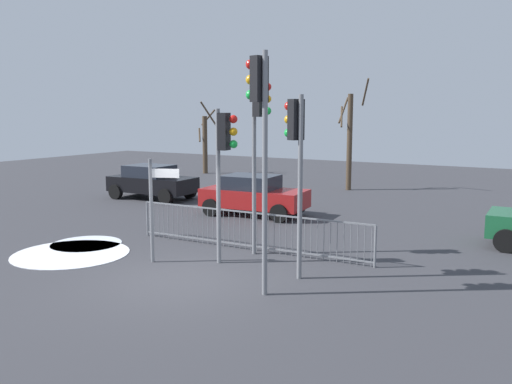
{
  "coord_description": "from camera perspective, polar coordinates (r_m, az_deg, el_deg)",
  "views": [
    {
      "loc": [
        7.45,
        -9.38,
        3.77
      ],
      "look_at": [
        0.35,
        2.85,
        1.66
      ],
      "focal_mm": 37.89,
      "sensor_mm": 36.0,
      "label": 1
    }
  ],
  "objects": [
    {
      "name": "bare_tree_left",
      "position": [
        26.46,
        9.86,
        5.59
      ],
      "size": [
        1.57,
        1.56,
        5.31
      ],
      "color": "#473828",
      "rests_on": "ground"
    },
    {
      "name": "snow_patch_kerb",
      "position": [
        16.35,
        -17.48,
        -5.23
      ],
      "size": [
        1.99,
        1.99,
        0.01
      ],
      "primitive_type": "cylinder",
      "color": "silver",
      "rests_on": "ground"
    },
    {
      "name": "traffic_light_mid_left",
      "position": [
        13.99,
        0.27,
        6.95
      ],
      "size": [
        0.57,
        0.34,
        4.64
      ],
      "rotation": [
        0.0,
        0.0,
        4.63
      ],
      "color": "slate",
      "rests_on": "ground"
    },
    {
      "name": "ground_plane",
      "position": [
        12.56,
        -8.04,
        -9.07
      ],
      "size": [
        60.0,
        60.0,
        0.0
      ],
      "primitive_type": "plane",
      "color": "#38383D"
    },
    {
      "name": "direction_sign_post",
      "position": [
        13.68,
        -10.73,
        -1.3
      ],
      "size": [
        0.75,
        0.31,
        2.62
      ],
      "rotation": [
        0.0,
        0.0,
        0.35
      ],
      "color": "slate",
      "rests_on": "ground"
    },
    {
      "name": "bare_tree_centre",
      "position": [
        33.39,
        -5.39,
        5.3
      ],
      "size": [
        1.34,
        1.35,
        4.39
      ],
      "color": "#473828",
      "rests_on": "ground"
    },
    {
      "name": "traffic_light_mid_right",
      "position": [
        13.19,
        -3.43,
        4.32
      ],
      "size": [
        0.56,
        0.35,
        3.84
      ],
      "rotation": [
        0.0,
        0.0,
        4.87
      ],
      "color": "slate",
      "rests_on": "ground"
    },
    {
      "name": "car_red_near",
      "position": [
        19.78,
        -0.27,
        -0.26
      ],
      "size": [
        3.92,
        2.18,
        1.47
      ],
      "rotation": [
        0.0,
        0.0,
        0.08
      ],
      "color": "maroon",
      "rests_on": "ground"
    },
    {
      "name": "car_black_trailing",
      "position": [
        23.97,
        -10.95,
        1.12
      ],
      "size": [
        3.86,
        2.04,
        1.47
      ],
      "rotation": [
        0.0,
        0.0,
        0.04
      ],
      "color": "black",
      "rests_on": "ground"
    },
    {
      "name": "snow_patch_island",
      "position": [
        15.35,
        -18.94,
        -6.18
      ],
      "size": [
        3.06,
        3.06,
        0.01
      ],
      "primitive_type": "cylinder",
      "color": "white",
      "rests_on": "ground"
    },
    {
      "name": "pedestrian_guard_railing",
      "position": [
        14.83,
        -0.83,
        -4.05
      ],
      "size": [
        7.18,
        0.21,
        1.07
      ],
      "rotation": [
        0.0,
        0.0,
        0.02
      ],
      "color": "slate",
      "rests_on": "ground"
    },
    {
      "name": "traffic_light_foreground_right",
      "position": [
        10.9,
        0.44,
        7.71
      ],
      "size": [
        0.55,
        0.37,
        4.96
      ],
      "rotation": [
        0.0,
        0.0,
        1.29
      ],
      "color": "slate",
      "rests_on": "ground"
    },
    {
      "name": "traffic_light_rear_left",
      "position": [
        12.07,
        4.26,
        4.99
      ],
      "size": [
        0.54,
        0.39,
        4.14
      ],
      "rotation": [
        0.0,
        0.0,
        1.17
      ],
      "color": "slate",
      "rests_on": "ground"
    }
  ]
}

